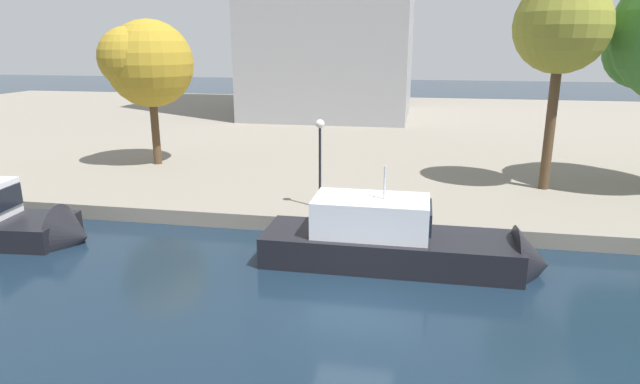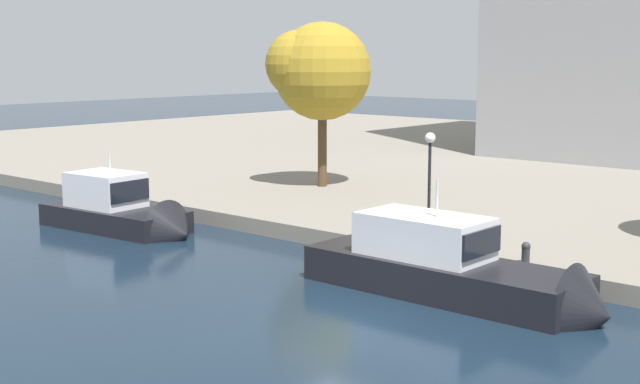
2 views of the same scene
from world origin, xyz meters
The scene contains 7 objects.
ground_plane centered at (0.00, 0.00, 0.00)m, with size 220.00×220.00×0.00m, color #142333.
dock_promenade centered at (0.00, 34.75, 0.35)m, with size 120.00×55.00×0.70m, color gray.
motor_yacht_1 centered at (1.36, 4.58, 0.73)m, with size 10.52×2.98×4.84m.
mooring_bollard_1 centered at (2.19, 7.65, 1.10)m, with size 0.31×0.31×0.75m.
lamp_post centered at (-2.70, 8.95, 3.29)m, with size 0.41×0.41×4.13m.
tree_0 centered at (8.20, 14.56, 8.81)m, with size 4.66×4.66×10.57m.
tree_1 centered at (-14.77, 16.15, 7.00)m, with size 5.25×5.36×8.82m.
Camera 1 is at (1.77, -14.64, 8.16)m, focal length 30.18 mm.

